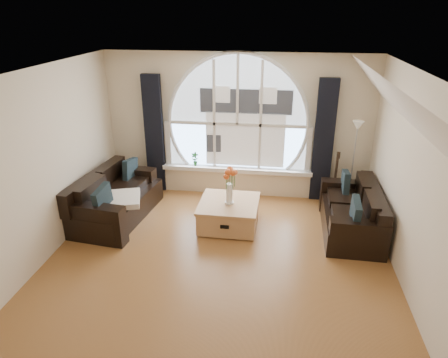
% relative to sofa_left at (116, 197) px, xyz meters
% --- Properties ---
extents(ground, '(5.00, 5.50, 0.01)m').
position_rel_sofa_left_xyz_m(ground, '(1.95, -1.37, -0.40)').
color(ground, brown).
rests_on(ground, ground).
extents(ceiling, '(5.00, 5.50, 0.01)m').
position_rel_sofa_left_xyz_m(ceiling, '(1.95, -1.37, 2.30)').
color(ceiling, silver).
rests_on(ceiling, ground).
extents(wall_back, '(5.00, 0.01, 2.70)m').
position_rel_sofa_left_xyz_m(wall_back, '(1.95, 1.38, 0.95)').
color(wall_back, beige).
rests_on(wall_back, ground).
extents(wall_front, '(5.00, 0.01, 2.70)m').
position_rel_sofa_left_xyz_m(wall_front, '(1.95, -4.12, 0.95)').
color(wall_front, beige).
rests_on(wall_front, ground).
extents(wall_left, '(0.01, 5.50, 2.70)m').
position_rel_sofa_left_xyz_m(wall_left, '(-0.55, -1.37, 0.95)').
color(wall_left, beige).
rests_on(wall_left, ground).
extents(wall_right, '(0.01, 5.50, 2.70)m').
position_rel_sofa_left_xyz_m(wall_right, '(4.45, -1.37, 0.95)').
color(wall_right, beige).
rests_on(wall_right, ground).
extents(attic_slope, '(0.92, 5.50, 0.72)m').
position_rel_sofa_left_xyz_m(attic_slope, '(4.15, -1.37, 1.95)').
color(attic_slope, silver).
rests_on(attic_slope, ground).
extents(arched_window, '(2.60, 0.06, 2.15)m').
position_rel_sofa_left_xyz_m(arched_window, '(1.95, 1.35, 1.23)').
color(arched_window, silver).
rests_on(arched_window, wall_back).
extents(window_sill, '(2.90, 0.22, 0.08)m').
position_rel_sofa_left_xyz_m(window_sill, '(1.95, 1.28, 0.11)').
color(window_sill, white).
rests_on(window_sill, wall_back).
extents(window_frame, '(2.76, 0.08, 2.15)m').
position_rel_sofa_left_xyz_m(window_frame, '(1.95, 1.32, 1.23)').
color(window_frame, white).
rests_on(window_frame, wall_back).
extents(neighbor_house, '(1.70, 0.02, 1.50)m').
position_rel_sofa_left_xyz_m(neighbor_house, '(2.10, 1.33, 1.10)').
color(neighbor_house, silver).
rests_on(neighbor_house, wall_back).
extents(curtain_left, '(0.35, 0.12, 2.30)m').
position_rel_sofa_left_xyz_m(curtain_left, '(0.35, 1.26, 0.75)').
color(curtain_left, black).
rests_on(curtain_left, ground).
extents(curtain_right, '(0.35, 0.12, 2.30)m').
position_rel_sofa_left_xyz_m(curtain_right, '(3.55, 1.26, 0.75)').
color(curtain_right, black).
rests_on(curtain_right, ground).
extents(sofa_left, '(1.14, 1.94, 0.82)m').
position_rel_sofa_left_xyz_m(sofa_left, '(0.00, 0.00, 0.00)').
color(sofa_left, black).
rests_on(sofa_left, ground).
extents(sofa_right, '(0.89, 1.73, 0.76)m').
position_rel_sofa_left_xyz_m(sofa_right, '(3.96, 0.07, 0.00)').
color(sofa_right, black).
rests_on(sofa_right, ground).
extents(coffee_chest, '(0.99, 0.99, 0.48)m').
position_rel_sofa_left_xyz_m(coffee_chest, '(1.97, -0.02, -0.16)').
color(coffee_chest, '#B6814F').
rests_on(coffee_chest, ground).
extents(throw_blanket, '(0.69, 0.69, 0.10)m').
position_rel_sofa_left_xyz_m(throw_blanket, '(0.23, -0.28, 0.10)').
color(throw_blanket, silver).
rests_on(throw_blanket, sofa_left).
extents(vase_flowers, '(0.24, 0.24, 0.70)m').
position_rel_sofa_left_xyz_m(vase_flowers, '(1.98, -0.05, 0.43)').
color(vase_flowers, white).
rests_on(vase_flowers, coffee_chest).
extents(floor_lamp, '(0.24, 0.24, 1.60)m').
position_rel_sofa_left_xyz_m(floor_lamp, '(4.09, 1.10, 0.40)').
color(floor_lamp, '#B2B2B2').
rests_on(floor_lamp, ground).
extents(guitar, '(0.40, 0.30, 1.06)m').
position_rel_sofa_left_xyz_m(guitar, '(3.80, 1.09, 0.13)').
color(guitar, '#9B6730').
rests_on(guitar, ground).
extents(potted_plant, '(0.14, 0.10, 0.27)m').
position_rel_sofa_left_xyz_m(potted_plant, '(1.13, 1.28, 0.28)').
color(potted_plant, '#1E6023').
rests_on(potted_plant, window_sill).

